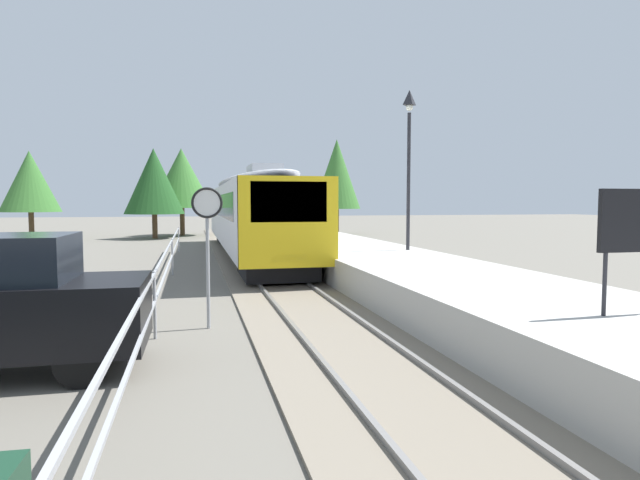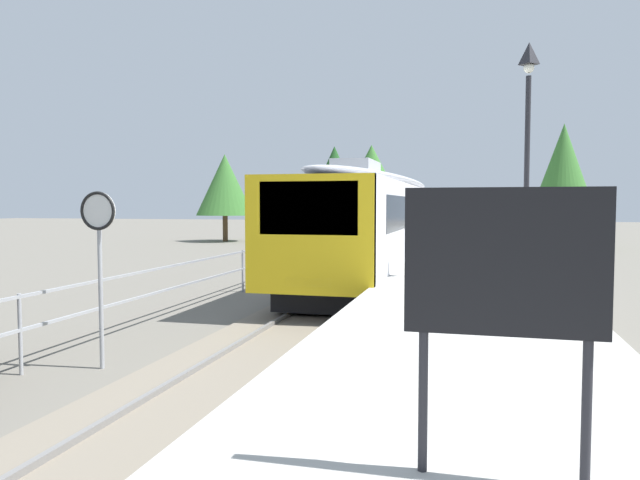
{
  "view_description": "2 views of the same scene",
  "coord_description": "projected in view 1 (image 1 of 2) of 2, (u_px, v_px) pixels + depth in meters",
  "views": [
    {
      "loc": [
        -2.6,
        1.79,
        2.51
      ],
      "look_at": [
        0.4,
        14.46,
        1.6
      ],
      "focal_mm": 30.3,
      "sensor_mm": 36.0,
      "label": 1
    },
    {
      "loc": [
        3.36,
        4.47,
        2.6
      ],
      "look_at": [
        0.0,
        17.46,
        1.8
      ],
      "focal_mm": 33.49,
      "sensor_mm": 36.0,
      "label": 2
    }
  ],
  "objects": [
    {
      "name": "station_platform",
      "position": [
        346.0,
        255.0,
        21.11
      ],
      "size": [
        3.9,
        60.0,
        0.9
      ],
      "primitive_type": "cube",
      "color": "#B7B5AD",
      "rests_on": "ground"
    },
    {
      "name": "tree_distant_centre",
      "position": [
        30.0,
        181.0,
        37.95
      ],
      "size": [
        4.05,
        4.05,
        6.15
      ],
      "color": "brown",
      "rests_on": "ground"
    },
    {
      "name": "tree_behind_carpark",
      "position": [
        337.0,
        174.0,
        42.46
      ],
      "size": [
        3.74,
        3.74,
        7.47
      ],
      "color": "brown",
      "rests_on": "ground"
    },
    {
      "name": "platform_lamp_mid_platform",
      "position": [
        409.0,
        139.0,
        18.06
      ],
      "size": [
        0.34,
        0.34,
        5.35
      ],
      "color": "#232328",
      "rests_on": "station_platform"
    },
    {
      "name": "track_rails",
      "position": [
        264.0,
        268.0,
        20.39
      ],
      "size": [
        3.2,
        60.0,
        0.14
      ],
      "color": "slate",
      "rests_on": "ground"
    },
    {
      "name": "tree_behind_station_far",
      "position": [
        182.0,
        178.0,
        40.85
      ],
      "size": [
        4.66,
        4.66,
        6.6
      ],
      "color": "brown",
      "rests_on": "ground"
    },
    {
      "name": "ground_plane",
      "position": [
        182.0,
        271.0,
        19.7
      ],
      "size": [
        160.0,
        160.0,
        0.0
      ],
      "primitive_type": "plane",
      "color": "#6B665B"
    },
    {
      "name": "commuter_train",
      "position": [
        250.0,
        210.0,
        24.93
      ],
      "size": [
        2.82,
        20.98,
        3.74
      ],
      "color": "silver",
      "rests_on": "track_rails"
    },
    {
      "name": "platform_notice_board",
      "position": [
        635.0,
        225.0,
        7.68
      ],
      "size": [
        1.2,
        0.08,
        1.8
      ],
      "color": "#232328",
      "rests_on": "station_platform"
    },
    {
      "name": "tree_distant_left",
      "position": [
        154.0,
        181.0,
        37.39
      ],
      "size": [
        4.1,
        4.1,
        6.26
      ],
      "color": "brown",
      "rests_on": "ground"
    },
    {
      "name": "speed_limit_sign",
      "position": [
        207.0,
        222.0,
        10.59
      ],
      "size": [
        0.61,
        0.1,
        2.81
      ],
      "color": "#9EA0A5",
      "rests_on": "ground"
    },
    {
      "name": "carpark_fence",
      "position": [
        154.0,
        290.0,
        9.86
      ],
      "size": [
        0.06,
        36.06,
        1.25
      ],
      "color": "#9EA0A5",
      "rests_on": "ground"
    }
  ]
}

